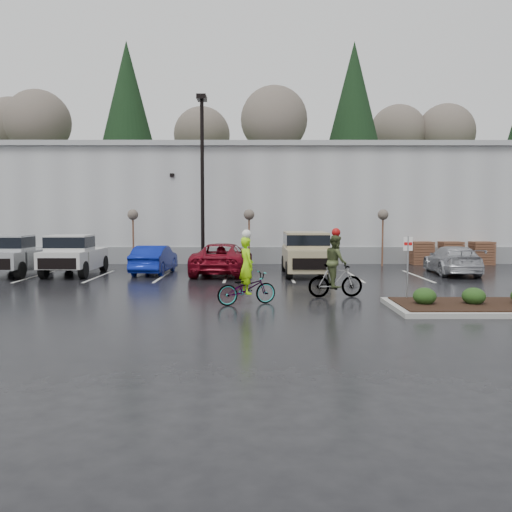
{
  "coord_description": "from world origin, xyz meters",
  "views": [
    {
      "loc": [
        -1.18,
        -17.33,
        2.89
      ],
      "look_at": [
        -1.13,
        3.52,
        1.3
      ],
      "focal_mm": 38.0,
      "sensor_mm": 36.0,
      "label": 1
    }
  ],
  "objects_px": {
    "car_red": "(223,259)",
    "cyclist_hivis": "(247,282)",
    "sapling_west": "(133,218)",
    "fire_lane_sign": "(408,260)",
    "pallet_stack_c": "(481,253)",
    "sapling_east": "(383,218)",
    "sapling_mid": "(249,218)",
    "pickup_silver": "(17,255)",
    "cyclist_olive": "(336,272)",
    "lamppost": "(202,163)",
    "car_blue": "(154,259)",
    "pallet_stack_b": "(450,253)",
    "pickup_white": "(76,254)",
    "suv_tan": "(306,253)",
    "car_far_silver": "(452,260)"
  },
  "relations": [
    {
      "from": "pallet_stack_c",
      "to": "cyclist_olive",
      "type": "xyz_separation_m",
      "value": [
        -10.35,
        -12.5,
        0.21
      ]
    },
    {
      "from": "pickup_white",
      "to": "car_blue",
      "type": "xyz_separation_m",
      "value": [
        3.72,
        0.38,
        -0.28
      ]
    },
    {
      "from": "pallet_stack_b",
      "to": "car_far_silver",
      "type": "relative_size",
      "value": 0.28
    },
    {
      "from": "pallet_stack_b",
      "to": "cyclist_hivis",
      "type": "xyz_separation_m",
      "value": [
        -11.64,
        -14.03,
        0.07
      ]
    },
    {
      "from": "suv_tan",
      "to": "car_far_silver",
      "type": "distance_m",
      "value": 7.14
    },
    {
      "from": "sapling_west",
      "to": "sapling_east",
      "type": "xyz_separation_m",
      "value": [
        14.0,
        0.0,
        0.0
      ]
    },
    {
      "from": "sapling_mid",
      "to": "pickup_white",
      "type": "relative_size",
      "value": 0.62
    },
    {
      "from": "sapling_west",
      "to": "car_far_silver",
      "type": "bearing_deg",
      "value": -14.07
    },
    {
      "from": "car_blue",
      "to": "pallet_stack_b",
      "type": "bearing_deg",
      "value": -160.35
    },
    {
      "from": "cyclist_olive",
      "to": "suv_tan",
      "type": "bearing_deg",
      "value": -4.59
    },
    {
      "from": "pallet_stack_c",
      "to": "car_blue",
      "type": "relative_size",
      "value": 0.32
    },
    {
      "from": "sapling_mid",
      "to": "car_far_silver",
      "type": "height_order",
      "value": "sapling_mid"
    },
    {
      "from": "pickup_white",
      "to": "car_blue",
      "type": "bearing_deg",
      "value": 5.83
    },
    {
      "from": "sapling_mid",
      "to": "pallet_stack_b",
      "type": "relative_size",
      "value": 2.37
    },
    {
      "from": "sapling_west",
      "to": "pallet_stack_c",
      "type": "relative_size",
      "value": 2.37
    },
    {
      "from": "fire_lane_sign",
      "to": "car_red",
      "type": "height_order",
      "value": "fire_lane_sign"
    },
    {
      "from": "pallet_stack_b",
      "to": "pallet_stack_c",
      "type": "bearing_deg",
      "value": 0.0
    },
    {
      "from": "cyclist_olive",
      "to": "lamppost",
      "type": "bearing_deg",
      "value": 21.01
    },
    {
      "from": "fire_lane_sign",
      "to": "car_far_silver",
      "type": "height_order",
      "value": "fire_lane_sign"
    },
    {
      "from": "sapling_mid",
      "to": "pickup_silver",
      "type": "bearing_deg",
      "value": -158.56
    },
    {
      "from": "pallet_stack_c",
      "to": "pickup_white",
      "type": "height_order",
      "value": "pickup_white"
    },
    {
      "from": "pickup_silver",
      "to": "cyclist_olive",
      "type": "xyz_separation_m",
      "value": [
        14.28,
        -7.13,
        -0.1
      ]
    },
    {
      "from": "sapling_mid",
      "to": "car_far_silver",
      "type": "xyz_separation_m",
      "value": [
        9.94,
        -4.12,
        -2.04
      ]
    },
    {
      "from": "car_blue",
      "to": "cyclist_hivis",
      "type": "height_order",
      "value": "cyclist_hivis"
    },
    {
      "from": "car_blue",
      "to": "car_far_silver",
      "type": "height_order",
      "value": "car_blue"
    },
    {
      "from": "fire_lane_sign",
      "to": "car_blue",
      "type": "distance_m",
      "value": 13.47
    },
    {
      "from": "car_blue",
      "to": "cyclist_olive",
      "type": "bearing_deg",
      "value": 138.59
    },
    {
      "from": "car_red",
      "to": "cyclist_hivis",
      "type": "relative_size",
      "value": 2.26
    },
    {
      "from": "sapling_mid",
      "to": "pallet_stack_c",
      "type": "height_order",
      "value": "sapling_mid"
    },
    {
      "from": "sapling_west",
      "to": "fire_lane_sign",
      "type": "xyz_separation_m",
      "value": [
        11.8,
        -12.8,
        -1.32
      ]
    },
    {
      "from": "pallet_stack_b",
      "to": "cyclist_hivis",
      "type": "distance_m",
      "value": 18.24
    },
    {
      "from": "pickup_silver",
      "to": "car_blue",
      "type": "bearing_deg",
      "value": 5.53
    },
    {
      "from": "lamppost",
      "to": "sapling_west",
      "type": "bearing_deg",
      "value": 165.96
    },
    {
      "from": "pickup_white",
      "to": "car_red",
      "type": "bearing_deg",
      "value": -0.04
    },
    {
      "from": "pickup_silver",
      "to": "car_far_silver",
      "type": "relative_size",
      "value": 1.09
    },
    {
      "from": "suv_tan",
      "to": "cyclist_olive",
      "type": "height_order",
      "value": "cyclist_olive"
    },
    {
      "from": "sapling_east",
      "to": "car_red",
      "type": "bearing_deg",
      "value": -154.73
    },
    {
      "from": "car_far_silver",
      "to": "suv_tan",
      "type": "bearing_deg",
      "value": 5.74
    },
    {
      "from": "pickup_white",
      "to": "suv_tan",
      "type": "relative_size",
      "value": 1.02
    },
    {
      "from": "sapling_east",
      "to": "lamppost",
      "type": "bearing_deg",
      "value": -174.29
    },
    {
      "from": "car_red",
      "to": "cyclist_olive",
      "type": "relative_size",
      "value": 2.25
    },
    {
      "from": "pallet_stack_b",
      "to": "car_far_silver",
      "type": "xyz_separation_m",
      "value": [
        -1.76,
        -5.12,
        0.01
      ]
    },
    {
      "from": "lamppost",
      "to": "cyclist_hivis",
      "type": "distance_m",
      "value": 13.26
    },
    {
      "from": "car_far_silver",
      "to": "fire_lane_sign",
      "type": "bearing_deg",
      "value": 66.11
    },
    {
      "from": "sapling_east",
      "to": "car_red",
      "type": "distance_m",
      "value": 9.87
    },
    {
      "from": "car_far_silver",
      "to": "cyclist_olive",
      "type": "distance_m",
      "value": 10.03
    },
    {
      "from": "pallet_stack_c",
      "to": "cyclist_olive",
      "type": "height_order",
      "value": "cyclist_olive"
    },
    {
      "from": "car_red",
      "to": "cyclist_hivis",
      "type": "distance_m",
      "value": 9.0
    },
    {
      "from": "sapling_west",
      "to": "pallet_stack_b",
      "type": "xyz_separation_m",
      "value": [
        18.2,
        1.0,
        -2.05
      ]
    },
    {
      "from": "sapling_mid",
      "to": "cyclist_hivis",
      "type": "relative_size",
      "value": 1.32
    }
  ]
}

